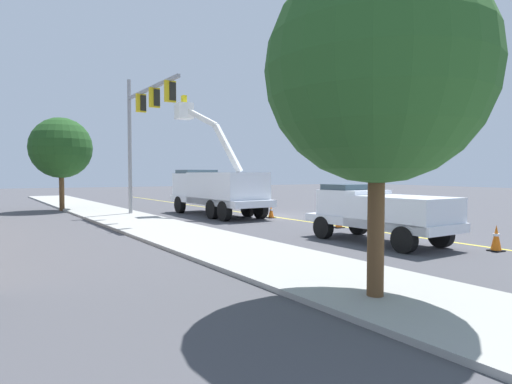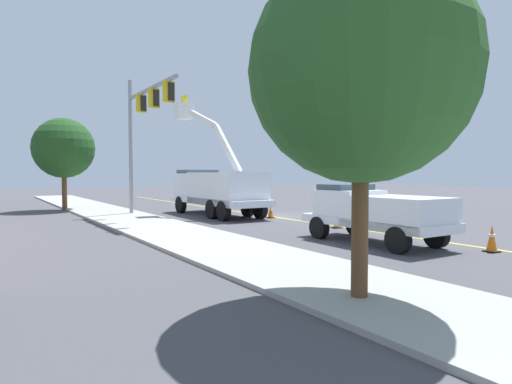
{
  "view_description": "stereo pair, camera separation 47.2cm",
  "coord_description": "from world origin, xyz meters",
  "px_view_note": "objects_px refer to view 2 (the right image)",
  "views": [
    {
      "loc": [
        -21.76,
        12.47,
        2.47
      ],
      "look_at": [
        0.54,
        0.71,
        1.4
      ],
      "focal_mm": 30.89,
      "sensor_mm": 36.0,
      "label": 1
    },
    {
      "loc": [
        -21.98,
        12.05,
        2.47
      ],
      "look_at": [
        0.54,
        0.71,
        1.4
      ],
      "focal_mm": 30.89,
      "sensor_mm": 36.0,
      "label": 2
    }
  ],
  "objects_px": {
    "utility_bucket_truck": "(216,188)",
    "passing_minivan": "(231,192)",
    "traffic_cone_trailing": "(215,203)",
    "traffic_signal_mast": "(143,119)",
    "service_pickup_truck": "(375,212)",
    "traffic_cone_leading": "(492,239)",
    "traffic_cone_mid_rear": "(271,212)",
    "traffic_cone_mid_front": "(337,219)"
  },
  "relations": [
    {
      "from": "passing_minivan",
      "to": "traffic_cone_trailing",
      "type": "xyz_separation_m",
      "value": [
        -3.28,
        2.64,
        -0.55
      ]
    },
    {
      "from": "service_pickup_truck",
      "to": "traffic_cone_leading",
      "type": "relative_size",
      "value": 6.81
    },
    {
      "from": "traffic_cone_leading",
      "to": "service_pickup_truck",
      "type": "bearing_deg",
      "value": 34.62
    },
    {
      "from": "service_pickup_truck",
      "to": "traffic_cone_leading",
      "type": "distance_m",
      "value": 3.72
    },
    {
      "from": "passing_minivan",
      "to": "utility_bucket_truck",
      "type": "bearing_deg",
      "value": 150.9
    },
    {
      "from": "service_pickup_truck",
      "to": "traffic_cone_mid_front",
      "type": "height_order",
      "value": "service_pickup_truck"
    },
    {
      "from": "service_pickup_truck",
      "to": "passing_minivan",
      "type": "relative_size",
      "value": 1.16
    },
    {
      "from": "utility_bucket_truck",
      "to": "traffic_cone_mid_rear",
      "type": "xyz_separation_m",
      "value": [
        -2.77,
        -2.15,
        -1.25
      ]
    },
    {
      "from": "traffic_signal_mast",
      "to": "traffic_cone_trailing",
      "type": "bearing_deg",
      "value": -54.04
    },
    {
      "from": "utility_bucket_truck",
      "to": "service_pickup_truck",
      "type": "bearing_deg",
      "value": -174.24
    },
    {
      "from": "utility_bucket_truck",
      "to": "passing_minivan",
      "type": "height_order",
      "value": "utility_bucket_truck"
    },
    {
      "from": "traffic_cone_mid_front",
      "to": "passing_minivan",
      "type": "bearing_deg",
      "value": -5.85
    },
    {
      "from": "traffic_cone_mid_front",
      "to": "traffic_signal_mast",
      "type": "height_order",
      "value": "traffic_signal_mast"
    },
    {
      "from": "traffic_cone_leading",
      "to": "traffic_cone_mid_front",
      "type": "bearing_deg",
      "value": 5.0
    },
    {
      "from": "utility_bucket_truck",
      "to": "service_pickup_truck",
      "type": "xyz_separation_m",
      "value": [
        -12.12,
        -1.22,
        -0.49
      ]
    },
    {
      "from": "traffic_cone_leading",
      "to": "traffic_signal_mast",
      "type": "distance_m",
      "value": 17.8
    },
    {
      "from": "utility_bucket_truck",
      "to": "passing_minivan",
      "type": "relative_size",
      "value": 1.69
    },
    {
      "from": "service_pickup_truck",
      "to": "traffic_cone_leading",
      "type": "xyz_separation_m",
      "value": [
        -3.01,
        -2.08,
        -0.7
      ]
    },
    {
      "from": "passing_minivan",
      "to": "traffic_cone_mid_front",
      "type": "height_order",
      "value": "passing_minivan"
    },
    {
      "from": "utility_bucket_truck",
      "to": "traffic_cone_mid_front",
      "type": "relative_size",
      "value": 10.18
    },
    {
      "from": "passing_minivan",
      "to": "traffic_signal_mast",
      "type": "bearing_deg",
      "value": 131.59
    },
    {
      "from": "service_pickup_truck",
      "to": "traffic_cone_trailing",
      "type": "bearing_deg",
      "value": -1.5
    },
    {
      "from": "service_pickup_truck",
      "to": "traffic_cone_leading",
      "type": "height_order",
      "value": "service_pickup_truck"
    },
    {
      "from": "traffic_cone_mid_rear",
      "to": "passing_minivan",
      "type": "bearing_deg",
      "value": -11.55
    },
    {
      "from": "utility_bucket_truck",
      "to": "service_pickup_truck",
      "type": "distance_m",
      "value": 12.19
    },
    {
      "from": "traffic_cone_trailing",
      "to": "traffic_signal_mast",
      "type": "xyz_separation_m",
      "value": [
        -4.2,
        5.8,
        5.03
      ]
    },
    {
      "from": "utility_bucket_truck",
      "to": "traffic_cone_trailing",
      "type": "height_order",
      "value": "utility_bucket_truck"
    },
    {
      "from": "utility_bucket_truck",
      "to": "service_pickup_truck",
      "type": "relative_size",
      "value": 1.45
    },
    {
      "from": "service_pickup_truck",
      "to": "traffic_cone_mid_rear",
      "type": "xyz_separation_m",
      "value": [
        9.35,
        -0.93,
        -0.76
      ]
    },
    {
      "from": "traffic_cone_mid_front",
      "to": "traffic_cone_trailing",
      "type": "relative_size",
      "value": 0.96
    },
    {
      "from": "traffic_cone_mid_front",
      "to": "traffic_cone_trailing",
      "type": "distance_m",
      "value": 12.51
    },
    {
      "from": "traffic_cone_mid_rear",
      "to": "traffic_signal_mast",
      "type": "height_order",
      "value": "traffic_signal_mast"
    },
    {
      "from": "traffic_cone_trailing",
      "to": "passing_minivan",
      "type": "bearing_deg",
      "value": -38.79
    },
    {
      "from": "utility_bucket_truck",
      "to": "traffic_signal_mast",
      "type": "relative_size",
      "value": 1.06
    },
    {
      "from": "service_pickup_truck",
      "to": "traffic_cone_mid_rear",
      "type": "distance_m",
      "value": 9.42
    },
    {
      "from": "service_pickup_truck",
      "to": "traffic_cone_mid_front",
      "type": "bearing_deg",
      "value": -19.6
    },
    {
      "from": "traffic_cone_leading",
      "to": "traffic_cone_mid_rear",
      "type": "bearing_deg",
      "value": 5.32
    },
    {
      "from": "traffic_cone_leading",
      "to": "traffic_cone_mid_front",
      "type": "relative_size",
      "value": 1.03
    },
    {
      "from": "traffic_cone_trailing",
      "to": "traffic_signal_mast",
      "type": "height_order",
      "value": "traffic_signal_mast"
    },
    {
      "from": "traffic_cone_leading",
      "to": "utility_bucket_truck",
      "type": "bearing_deg",
      "value": 12.31
    },
    {
      "from": "traffic_cone_mid_rear",
      "to": "traffic_cone_leading",
      "type": "bearing_deg",
      "value": -174.68
    },
    {
      "from": "utility_bucket_truck",
      "to": "traffic_cone_trailing",
      "type": "distance_m",
      "value": 4.88
    }
  ]
}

